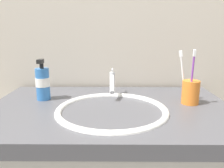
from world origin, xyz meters
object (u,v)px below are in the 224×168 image
toothbrush_purple (192,74)px  faucet (112,83)px  toothbrush_cup (190,92)px  toothbrush_white (183,73)px  soap_dispenser (43,83)px

toothbrush_purple → faucet: bearing=157.2°
toothbrush_cup → toothbrush_purple: bearing=-106.1°
toothbrush_cup → toothbrush_purple: 0.08m
faucet → toothbrush_cup: bearing=-19.2°
faucet → toothbrush_white: 0.29m
toothbrush_purple → soap_dispenser: toothbrush_purple is taller
toothbrush_purple → toothbrush_white: 0.05m
toothbrush_cup → toothbrush_purple: (-0.01, -0.02, 0.08)m
toothbrush_cup → toothbrush_white: toothbrush_white is taller
faucet → toothbrush_white: toothbrush_white is taller
toothbrush_cup → soap_dispenser: size_ratio=0.55×
toothbrush_purple → toothbrush_white: bearing=118.5°
soap_dispenser → toothbrush_cup: bearing=-4.8°
toothbrush_cup → soap_dispenser: (-0.58, 0.05, 0.02)m
faucet → soap_dispenser: size_ratio=0.90×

